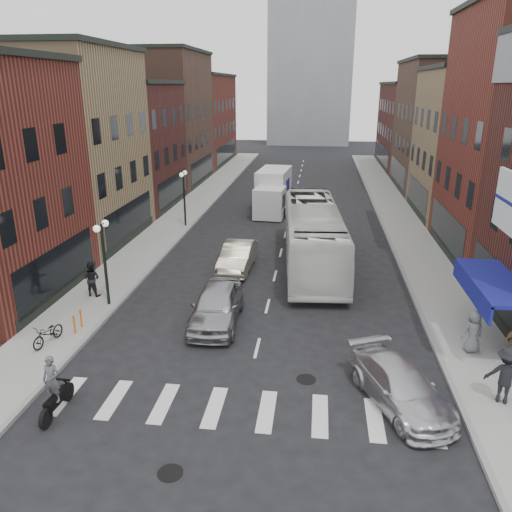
# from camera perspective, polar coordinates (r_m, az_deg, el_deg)

# --- Properties ---
(ground) EXTENTS (160.00, 160.00, 0.00)m
(ground) POSITION_cam_1_polar(r_m,az_deg,el_deg) (19.29, -0.24, -11.91)
(ground) COLOR black
(ground) RESTS_ON ground
(sidewalk_left) EXTENTS (3.00, 74.00, 0.15)m
(sidewalk_left) POSITION_cam_1_polar(r_m,az_deg,el_deg) (41.06, -8.10, 4.91)
(sidewalk_left) COLOR gray
(sidewalk_left) RESTS_ON ground
(sidewalk_right) EXTENTS (3.00, 74.00, 0.15)m
(sidewalk_right) POSITION_cam_1_polar(r_m,az_deg,el_deg) (40.17, 16.09, 4.04)
(sidewalk_right) COLOR gray
(sidewalk_right) RESTS_ON ground
(curb_left) EXTENTS (0.20, 74.00, 0.16)m
(curb_left) POSITION_cam_1_polar(r_m,az_deg,el_deg) (40.72, -6.05, 4.77)
(curb_left) COLOR gray
(curb_left) RESTS_ON ground
(curb_right) EXTENTS (0.20, 74.00, 0.16)m
(curb_right) POSITION_cam_1_polar(r_m,az_deg,el_deg) (39.97, 13.95, 4.04)
(curb_right) COLOR gray
(curb_right) RESTS_ON ground
(crosswalk_stripes) EXTENTS (12.00, 2.20, 0.01)m
(crosswalk_stripes) POSITION_cam_1_polar(r_m,az_deg,el_deg) (16.81, -1.61, -17.12)
(crosswalk_stripes) COLOR silver
(crosswalk_stripes) RESTS_ON ground
(bldg_left_mid_a) EXTENTS (10.30, 10.20, 12.30)m
(bldg_left_mid_a) POSITION_cam_1_polar(r_m,az_deg,el_deg) (35.12, -22.56, 11.42)
(bldg_left_mid_a) COLOR #9C7D56
(bldg_left_mid_a) RESTS_ON ground
(bldg_left_mid_b) EXTENTS (10.30, 10.20, 10.30)m
(bldg_left_mid_b) POSITION_cam_1_polar(r_m,az_deg,el_deg) (44.16, -16.08, 12.06)
(bldg_left_mid_b) COLOR #491C1A
(bldg_left_mid_b) RESTS_ON ground
(bldg_left_far_a) EXTENTS (10.30, 12.20, 13.30)m
(bldg_left_far_a) POSITION_cam_1_polar(r_m,az_deg,el_deg) (54.30, -11.65, 15.14)
(bldg_left_far_a) COLOR #533629
(bldg_left_far_a) RESTS_ON ground
(bldg_left_far_b) EXTENTS (10.30, 16.20, 11.30)m
(bldg_left_far_b) POSITION_cam_1_polar(r_m,az_deg,el_deg) (67.77, -7.77, 15.18)
(bldg_left_far_b) COLOR maroon
(bldg_left_far_b) RESTS_ON ground
(bldg_right_mid_b) EXTENTS (10.30, 10.20, 11.30)m
(bldg_right_mid_b) POSITION_cam_1_polar(r_m,az_deg,el_deg) (42.63, 25.21, 11.48)
(bldg_right_mid_b) COLOR #9C7D56
(bldg_right_mid_b) RESTS_ON ground
(bldg_right_far_a) EXTENTS (10.30, 12.20, 12.30)m
(bldg_right_far_a) POSITION_cam_1_polar(r_m,az_deg,el_deg) (53.14, 21.78, 13.60)
(bldg_right_far_a) COLOR #533629
(bldg_right_far_a) RESTS_ON ground
(bldg_right_far_b) EXTENTS (10.30, 16.20, 10.30)m
(bldg_right_far_b) POSITION_cam_1_polar(r_m,az_deg,el_deg) (66.84, 18.80, 13.90)
(bldg_right_far_b) COLOR #491C1A
(bldg_right_far_b) RESTS_ON ground
(awning_blue) EXTENTS (1.80, 5.00, 0.78)m
(awning_blue) POSITION_cam_1_polar(r_m,az_deg,el_deg) (21.38, 25.20, -2.82)
(awning_blue) COLOR navy
(awning_blue) RESTS_ON ground
(streetlamp_near) EXTENTS (0.32, 1.22, 4.11)m
(streetlamp_near) POSITION_cam_1_polar(r_m,az_deg,el_deg) (23.60, -17.06, 0.87)
(streetlamp_near) COLOR black
(streetlamp_near) RESTS_ON ground
(streetlamp_far) EXTENTS (0.32, 1.22, 4.11)m
(streetlamp_far) POSITION_cam_1_polar(r_m,az_deg,el_deg) (36.40, -8.25, 7.69)
(streetlamp_far) COLOR black
(streetlamp_far) RESTS_ON ground
(bike_rack) EXTENTS (0.08, 0.68, 0.80)m
(bike_rack) POSITION_cam_1_polar(r_m,az_deg,el_deg) (22.28, -19.71, -7.05)
(bike_rack) COLOR #D8590C
(bike_rack) RESTS_ON sidewalk_left
(box_truck) EXTENTS (2.73, 7.76, 3.31)m
(box_truck) POSITION_cam_1_polar(r_m,az_deg,el_deg) (41.27, 1.92, 7.38)
(box_truck) COLOR silver
(box_truck) RESTS_ON ground
(motorcycle_rider) EXTENTS (0.58, 2.03, 2.07)m
(motorcycle_rider) POSITION_cam_1_polar(r_m,az_deg,el_deg) (17.26, -22.13, -13.78)
(motorcycle_rider) COLOR black
(motorcycle_rider) RESTS_ON ground
(transit_bus) EXTENTS (3.95, 12.88, 3.53)m
(transit_bus) POSITION_cam_1_polar(r_m,az_deg,el_deg) (28.71, 6.52, 2.37)
(transit_bus) COLOR silver
(transit_bus) RESTS_ON ground
(sedan_left_near) EXTENTS (2.16, 5.03, 1.69)m
(sedan_left_near) POSITION_cam_1_polar(r_m,az_deg,el_deg) (21.83, -4.51, -5.61)
(sedan_left_near) COLOR #A5A6AA
(sedan_left_near) RESTS_ON ground
(sedan_left_far) EXTENTS (1.76, 4.63, 1.51)m
(sedan_left_far) POSITION_cam_1_polar(r_m,az_deg,el_deg) (28.08, -2.12, -0.07)
(sedan_left_far) COLOR beige
(sedan_left_far) RESTS_ON ground
(curb_car) EXTENTS (3.56, 4.97, 1.34)m
(curb_car) POSITION_cam_1_polar(r_m,az_deg,el_deg) (17.31, 16.18, -14.11)
(curb_car) COLOR silver
(curb_car) RESTS_ON ground
(parked_bicycle) EXTENTS (0.90, 1.75, 0.88)m
(parked_bicycle) POSITION_cam_1_polar(r_m,az_deg,el_deg) (21.59, -22.68, -8.18)
(parked_bicycle) COLOR black
(parked_bicycle) RESTS_ON sidewalk_left
(ped_left_solo) EXTENTS (0.91, 0.62, 1.74)m
(ped_left_solo) POSITION_cam_1_polar(r_m,az_deg,el_deg) (25.45, -18.27, -2.48)
(ped_left_solo) COLOR black
(ped_left_solo) RESTS_ON sidewalk_left
(ped_right_a) EXTENTS (1.39, 1.04, 1.94)m
(ped_right_a) POSITION_cam_1_polar(r_m,az_deg,el_deg) (18.22, 26.67, -12.08)
(ped_right_a) COLOR black
(ped_right_a) RESTS_ON sidewalk_right
(ped_right_c) EXTENTS (0.96, 0.78, 1.70)m
(ped_right_c) POSITION_cam_1_polar(r_m,az_deg,el_deg) (20.93, 23.58, -7.91)
(ped_right_c) COLOR slate
(ped_right_c) RESTS_ON sidewalk_right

